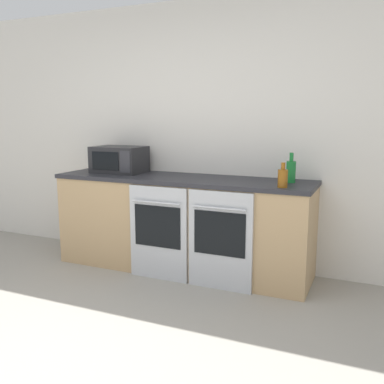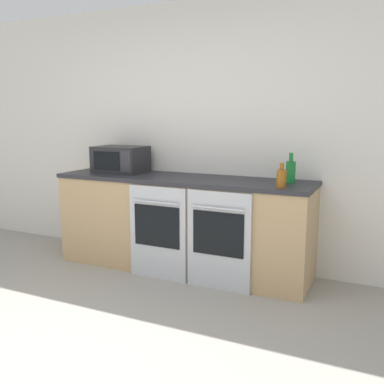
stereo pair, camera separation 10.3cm
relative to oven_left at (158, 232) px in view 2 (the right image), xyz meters
name	(u,v)px [view 2 (the right image)]	position (x,y,z in m)	size (l,w,h in m)	color
ground_plane	(30,377)	(0.08, -1.65, -0.44)	(16.00, 16.00, 0.00)	gray
wall_back	(197,135)	(0.08, 0.68, 0.86)	(10.00, 0.06, 2.60)	silver
counter_back	(182,223)	(0.08, 0.33, 0.02)	(2.51, 0.65, 0.92)	tan
oven_left	(158,232)	(0.00, 0.00, 0.00)	(0.58, 0.06, 0.87)	#B7BABF
oven_right	(219,240)	(0.60, 0.00, 0.00)	(0.58, 0.06, 0.87)	#B7BABF
microwave	(121,159)	(-0.65, 0.39, 0.61)	(0.52, 0.37, 0.27)	#232326
bottle_green	(291,171)	(1.10, 0.41, 0.58)	(0.08, 0.08, 0.26)	#19722D
bottle_amber	(281,178)	(1.09, 0.12, 0.55)	(0.08, 0.08, 0.20)	#8C5114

